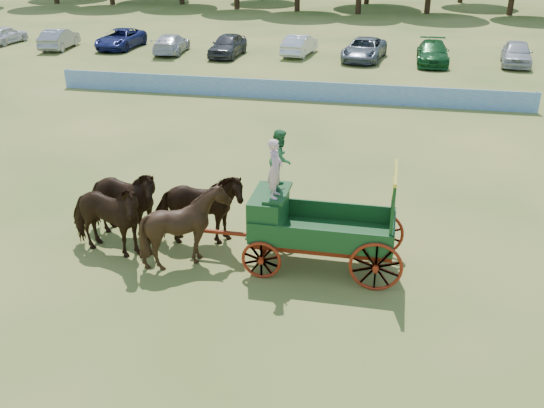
{
  "coord_description": "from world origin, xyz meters",
  "views": [
    {
      "loc": [
        4.87,
        -13.8,
        8.65
      ],
      "look_at": [
        1.64,
        1.78,
        1.3
      ],
      "focal_mm": 40.0,
      "sensor_mm": 36.0,
      "label": 1
    }
  ],
  "objects": [
    {
      "name": "horse_lead_left",
      "position": [
        -2.85,
        0.23,
        1.13
      ],
      "size": [
        2.86,
        1.68,
        2.27
      ],
      "primitive_type": "imported",
      "rotation": [
        0.0,
        0.0,
        1.39
      ],
      "color": "black",
      "rests_on": "ground"
    },
    {
      "name": "farm_dray",
      "position": [
        2.5,
        0.81,
        1.67
      ],
      "size": [
        6.0,
        2.0,
        3.77
      ],
      "color": "maroon",
      "rests_on": "ground"
    },
    {
      "name": "parked_cars",
      "position": [
        -5.53,
        29.6,
        0.75
      ],
      "size": [
        40.83,
        6.3,
        1.61
      ],
      "color": "silver",
      "rests_on": "ground"
    },
    {
      "name": "horse_wheel_right",
      "position": [
        -0.45,
        1.33,
        1.13
      ],
      "size": [
        2.88,
        1.74,
        2.27
      ],
      "primitive_type": "imported",
      "rotation": [
        0.0,
        0.0,
        1.78
      ],
      "color": "black",
      "rests_on": "ground"
    },
    {
      "name": "ground",
      "position": [
        0.0,
        0.0,
        0.0
      ],
      "size": [
        160.0,
        160.0,
        0.0
      ],
      "primitive_type": "plane",
      "color": "#A39049",
      "rests_on": "ground"
    },
    {
      "name": "horse_lead_right",
      "position": [
        -2.85,
        1.33,
        1.13
      ],
      "size": [
        2.81,
        1.54,
        2.27
      ],
      "primitive_type": "imported",
      "rotation": [
        0.0,
        0.0,
        1.45
      ],
      "color": "black",
      "rests_on": "ground"
    },
    {
      "name": "sponsor_banner",
      "position": [
        -1.0,
        18.0,
        0.53
      ],
      "size": [
        26.0,
        0.08,
        1.05
      ],
      "primitive_type": "cube",
      "color": "#1F5DAB",
      "rests_on": "ground"
    },
    {
      "name": "horse_wheel_left",
      "position": [
        -0.45,
        0.23,
        1.14
      ],
      "size": [
        2.29,
        2.1,
        2.27
      ],
      "primitive_type": "imported",
      "rotation": [
        0.0,
        0.0,
        1.43
      ],
      "color": "black",
      "rests_on": "ground"
    }
  ]
}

